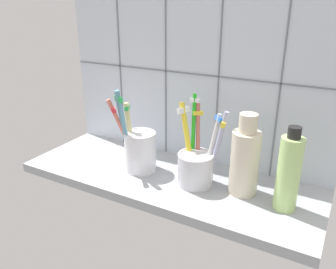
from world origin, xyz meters
TOP-DOWN VIEW (x-y plane):
  - counter_slab at (0.00, 0.00)cm, footprint 64.00×22.00cm
  - tile_wall_back at (0.00, 12.00)cm, footprint 64.00×2.20cm
  - toothbrush_cup_left at (-6.95, 0.27)cm, footprint 8.88×8.74cm
  - toothbrush_cup_right at (6.64, 0.78)cm, footprint 11.19×8.08cm
  - ceramic_vase at (16.08, 1.60)cm, footprint 5.51×5.51cm
  - soap_bottle at (24.42, -0.10)cm, footprint 4.07×4.07cm

SIDE VIEW (x-z plane):
  - counter_slab at x=0.00cm, z-range 0.00..2.00cm
  - toothbrush_cup_right at x=6.64cm, z-range -2.50..15.32cm
  - toothbrush_cup_left at x=-6.95cm, z-range -2.15..16.25cm
  - ceramic_vase at x=16.08cm, z-range 0.99..17.15cm
  - soap_bottle at x=24.42cm, z-range 1.33..17.05cm
  - tile_wall_back at x=0.00cm, z-range 0.00..45.00cm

